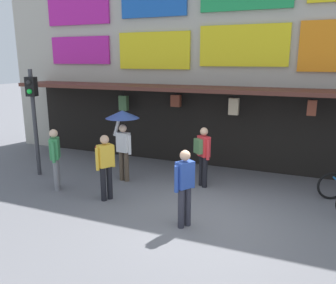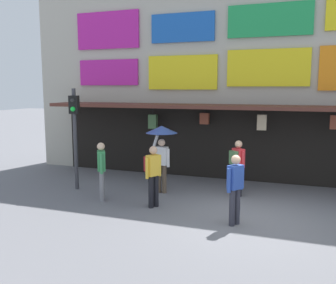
{
  "view_description": "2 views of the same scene",
  "coord_description": "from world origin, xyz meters",
  "px_view_note": "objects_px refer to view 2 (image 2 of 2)",
  "views": [
    {
      "loc": [
        1.9,
        -6.64,
        3.45
      ],
      "look_at": [
        -1.49,
        1.63,
        1.28
      ],
      "focal_mm": 36.14,
      "sensor_mm": 36.0,
      "label": 1
    },
    {
      "loc": [
        1.06,
        -8.87,
        3.21
      ],
      "look_at": [
        -2.57,
        1.37,
        1.63
      ],
      "focal_mm": 39.67,
      "sensor_mm": 36.0,
      "label": 2
    }
  ],
  "objects_px": {
    "pedestrian_with_umbrella": "(162,140)",
    "pedestrian_in_black": "(101,168)",
    "pedestrian_in_purple": "(153,172)",
    "pedestrian_in_red": "(235,186)",
    "traffic_light_near": "(75,123)",
    "pedestrian_in_green": "(237,164)"
  },
  "relations": [
    {
      "from": "pedestrian_in_black",
      "to": "pedestrian_with_umbrella",
      "type": "distance_m",
      "value": 2.0
    },
    {
      "from": "pedestrian_with_umbrella",
      "to": "pedestrian_in_black",
      "type": "bearing_deg",
      "value": -136.12
    },
    {
      "from": "pedestrian_in_black",
      "to": "pedestrian_in_purple",
      "type": "relative_size",
      "value": 1.0
    },
    {
      "from": "pedestrian_in_black",
      "to": "pedestrian_in_green",
      "type": "bearing_deg",
      "value": 25.6
    },
    {
      "from": "pedestrian_with_umbrella",
      "to": "traffic_light_near",
      "type": "bearing_deg",
      "value": -168.89
    },
    {
      "from": "pedestrian_in_green",
      "to": "pedestrian_in_black",
      "type": "bearing_deg",
      "value": -154.4
    },
    {
      "from": "traffic_light_near",
      "to": "pedestrian_in_black",
      "type": "bearing_deg",
      "value": -29.59
    },
    {
      "from": "traffic_light_near",
      "to": "pedestrian_in_black",
      "type": "xyz_separation_m",
      "value": [
        1.35,
        -0.77,
        -1.19
      ]
    },
    {
      "from": "pedestrian_in_red",
      "to": "pedestrian_in_purple",
      "type": "bearing_deg",
      "value": 165.4
    },
    {
      "from": "traffic_light_near",
      "to": "pedestrian_in_purple",
      "type": "relative_size",
      "value": 1.9
    },
    {
      "from": "pedestrian_in_green",
      "to": "pedestrian_in_red",
      "type": "xyz_separation_m",
      "value": [
        0.33,
        -2.41,
        -0.04
      ]
    },
    {
      "from": "pedestrian_in_black",
      "to": "pedestrian_in_purple",
      "type": "xyz_separation_m",
      "value": [
        1.62,
        -0.08,
        0.04
      ]
    },
    {
      "from": "pedestrian_in_green",
      "to": "pedestrian_in_purple",
      "type": "relative_size",
      "value": 1.0
    },
    {
      "from": "pedestrian_in_green",
      "to": "pedestrian_with_umbrella",
      "type": "bearing_deg",
      "value": -169.31
    },
    {
      "from": "pedestrian_in_black",
      "to": "pedestrian_in_red",
      "type": "distance_m",
      "value": 3.99
    },
    {
      "from": "pedestrian_in_purple",
      "to": "pedestrian_in_red",
      "type": "relative_size",
      "value": 1.0
    },
    {
      "from": "pedestrian_in_green",
      "to": "pedestrian_in_red",
      "type": "bearing_deg",
      "value": -82.19
    },
    {
      "from": "pedestrian_in_black",
      "to": "pedestrian_in_green",
      "type": "relative_size",
      "value": 1.0
    },
    {
      "from": "pedestrian_in_green",
      "to": "pedestrian_in_red",
      "type": "distance_m",
      "value": 2.43
    },
    {
      "from": "traffic_light_near",
      "to": "pedestrian_in_green",
      "type": "relative_size",
      "value": 1.9
    },
    {
      "from": "pedestrian_in_green",
      "to": "pedestrian_in_purple",
      "type": "xyz_separation_m",
      "value": [
        -1.98,
        -1.81,
        0.0
      ]
    },
    {
      "from": "traffic_light_near",
      "to": "pedestrian_in_green",
      "type": "xyz_separation_m",
      "value": [
        4.95,
        0.96,
        -1.16
      ]
    }
  ]
}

